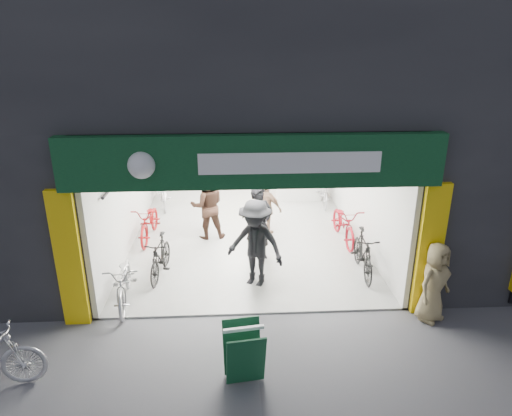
{
  "coord_description": "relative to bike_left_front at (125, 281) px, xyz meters",
  "views": [
    {
      "loc": [
        -0.37,
        -7.42,
        4.97
      ],
      "look_at": [
        0.14,
        1.5,
        1.62
      ],
      "focal_mm": 32.0,
      "sensor_mm": 36.0,
      "label": 1
    }
  ],
  "objects": [
    {
      "name": "ground",
      "position": [
        2.5,
        -0.6,
        -0.48
      ],
      "size": [
        60.0,
        60.0,
        0.0
      ],
      "primitive_type": "plane",
      "color": "#56565B",
      "rests_on": "ground"
    },
    {
      "name": "building",
      "position": [
        3.41,
        4.39,
        3.84
      ],
      "size": [
        17.0,
        10.27,
        8.0
      ],
      "color": "#232326",
      "rests_on": "ground"
    },
    {
      "name": "bike_left_front",
      "position": [
        0.0,
        0.0,
        0.0
      ],
      "size": [
        0.84,
        1.88,
        0.95
      ],
      "primitive_type": "imported",
      "rotation": [
        0.0,
        0.0,
        0.12
      ],
      "color": "#A8A8AD",
      "rests_on": "ground"
    },
    {
      "name": "bike_left_midfront",
      "position": [
        0.55,
        1.03,
        -0.01
      ],
      "size": [
        0.63,
        1.61,
        0.94
      ],
      "primitive_type": "imported",
      "rotation": [
        0.0,
        0.0,
        -0.12
      ],
      "color": "black",
      "rests_on": "ground"
    },
    {
      "name": "bike_left_midback",
      "position": [
        0.0,
        3.04,
        0.01
      ],
      "size": [
        0.74,
        1.89,
        0.98
      ],
      "primitive_type": "imported",
      "rotation": [
        0.0,
        0.0,
        -0.05
      ],
      "color": "maroon",
      "rests_on": "ground"
    },
    {
      "name": "bike_left_back",
      "position": [
        0.0,
        5.54,
        0.12
      ],
      "size": [
        0.95,
        2.05,
        1.19
      ],
      "primitive_type": "imported",
      "rotation": [
        0.0,
        0.0,
        0.21
      ],
      "color": "silver",
      "rests_on": "ground"
    },
    {
      "name": "bike_right_front",
      "position": [
        5.0,
        0.87,
        0.03
      ],
      "size": [
        0.56,
        1.71,
        1.02
      ],
      "primitive_type": "imported",
      "rotation": [
        0.0,
        0.0,
        -0.05
      ],
      "color": "black",
      "rests_on": "ground"
    },
    {
      "name": "bike_right_mid",
      "position": [
        5.0,
        2.63,
        0.02
      ],
      "size": [
        0.73,
        1.93,
        1.0
      ],
      "primitive_type": "imported",
      "rotation": [
        0.0,
        0.0,
        0.03
      ],
      "color": "maroon",
      "rests_on": "ground"
    },
    {
      "name": "bike_right_back",
      "position": [
        5.0,
        5.32,
        0.0
      ],
      "size": [
        0.54,
        1.61,
        0.95
      ],
      "primitive_type": "imported",
      "rotation": [
        0.0,
        0.0,
        -0.06
      ],
      "color": "#A3A2A7",
      "rests_on": "ground"
    },
    {
      "name": "customer_a",
      "position": [
        2.76,
        1.7,
        0.44
      ],
      "size": [
        0.79,
        0.66,
        1.83
      ],
      "primitive_type": "imported",
      "rotation": [
        0.0,
        0.0,
        0.4
      ],
      "color": "black",
      "rests_on": "ground"
    },
    {
      "name": "customer_b",
      "position": [
        1.51,
        3.03,
        0.43
      ],
      "size": [
        0.96,
        0.79,
        1.81
      ],
      "primitive_type": "imported",
      "rotation": [
        0.0,
        0.0,
        3.27
      ],
      "color": "#352018",
      "rests_on": "ground"
    },
    {
      "name": "customer_c",
      "position": [
        2.6,
        0.54,
        0.48
      ],
      "size": [
        1.43,
        1.21,
        1.92
      ],
      "primitive_type": "imported",
      "rotation": [
        0.0,
        0.0,
        -0.49
      ],
      "color": "black",
      "rests_on": "ground"
    },
    {
      "name": "customer_d",
      "position": [
        3.04,
        3.15,
        0.28
      ],
      "size": [
        0.94,
        0.79,
        1.51
      ],
      "primitive_type": "imported",
      "rotation": [
        0.0,
        0.0,
        2.57
      ],
      "color": "#88664F",
      "rests_on": "ground"
    },
    {
      "name": "pedestrian_near",
      "position": [
        5.8,
        -0.9,
        0.3
      ],
      "size": [
        0.9,
        0.83,
        1.54
      ],
      "primitive_type": "imported",
      "rotation": [
        0.0,
        0.0,
        0.59
      ],
      "color": "#917F54",
      "rests_on": "ground"
    },
    {
      "name": "sandwich_board",
      "position": [
        2.27,
        -2.32,
        0.02
      ],
      "size": [
        0.66,
        0.68,
        0.91
      ],
      "rotation": [
        0.0,
        0.0,
        0.14
      ],
      "color": "#114425",
      "rests_on": "ground"
    }
  ]
}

